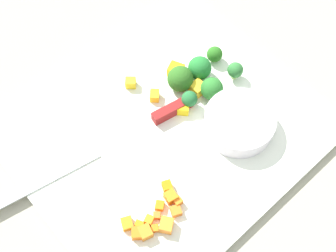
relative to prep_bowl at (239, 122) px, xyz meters
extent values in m
plane|color=gray|center=(-0.08, 0.07, -0.03)|extent=(4.00, 4.00, 0.00)
cube|color=white|center=(-0.08, 0.07, -0.02)|extent=(0.45, 0.38, 0.01)
cylinder|color=white|center=(0.00, 0.00, 0.00)|extent=(0.11, 0.11, 0.03)
cube|color=silver|center=(-0.29, 0.13, -0.01)|extent=(0.20, 0.06, 0.00)
cube|color=maroon|center=(-0.06, 0.09, -0.01)|extent=(0.07, 0.03, 0.02)
cube|color=orange|center=(-0.20, -0.04, -0.01)|extent=(0.01, 0.01, 0.01)
cube|color=orange|center=(-0.20, -0.02, -0.01)|extent=(0.02, 0.02, 0.01)
cube|color=orange|center=(-0.18, -0.02, -0.01)|extent=(0.02, 0.02, 0.01)
cube|color=orange|center=(-0.21, -0.02, -0.01)|extent=(0.01, 0.01, 0.01)
cube|color=orange|center=(-0.23, -0.02, -0.01)|extent=(0.02, 0.02, 0.02)
cube|color=orange|center=(-0.19, -0.02, -0.01)|extent=(0.01, 0.01, 0.01)
cube|color=orange|center=(-0.16, -0.02, -0.01)|extent=(0.02, 0.02, 0.02)
cube|color=orange|center=(-0.19, -0.04, -0.01)|extent=(0.03, 0.03, 0.02)
cube|color=orange|center=(-0.15, 0.00, -0.01)|extent=(0.02, 0.02, 0.01)
cube|color=orange|center=(-0.22, -0.03, -0.01)|extent=(0.02, 0.02, 0.02)
cube|color=orange|center=(-0.23, 0.00, -0.01)|extent=(0.02, 0.02, 0.01)
cube|color=orange|center=(-0.15, -0.03, -0.01)|extent=(0.01, 0.01, 0.01)
cube|color=orange|center=(-0.16, -0.04, -0.01)|extent=(0.02, 0.02, 0.01)
cube|color=yellow|center=(0.00, 0.14, -0.01)|extent=(0.03, 0.03, 0.02)
cube|color=yellow|center=(-0.07, 0.17, -0.01)|extent=(0.02, 0.02, 0.02)
cube|color=yellow|center=(-0.04, 0.08, -0.01)|extent=(0.03, 0.03, 0.02)
cube|color=yellow|center=(-0.06, 0.13, -0.01)|extent=(0.02, 0.02, 0.01)
cube|color=yellow|center=(0.00, 0.09, -0.01)|extent=(0.02, 0.02, 0.02)
cylinder|color=#8EB966|center=(-0.03, 0.08, -0.01)|extent=(0.01, 0.01, 0.01)
sphere|color=#246933|center=(-0.03, 0.08, 0.00)|extent=(0.03, 0.03, 0.03)
cylinder|color=#93BC61|center=(0.06, 0.07, -0.01)|extent=(0.01, 0.01, 0.01)
sphere|color=#307234|center=(0.06, 0.07, 0.00)|extent=(0.03, 0.03, 0.03)
cylinder|color=#8EB865|center=(0.06, 0.12, -0.01)|extent=(0.01, 0.01, 0.01)
sphere|color=#28691D|center=(0.06, 0.12, 0.00)|extent=(0.03, 0.03, 0.03)
cylinder|color=#89BD55|center=(0.02, 0.11, -0.01)|extent=(0.01, 0.01, 0.01)
sphere|color=#23762F|center=(0.02, 0.11, 0.01)|extent=(0.04, 0.04, 0.04)
cylinder|color=#85C265|center=(0.01, 0.07, -0.01)|extent=(0.01, 0.01, 0.01)
sphere|color=#2B742B|center=(0.01, 0.07, 0.00)|extent=(0.04, 0.04, 0.04)
cylinder|color=#98AE56|center=(-0.01, 0.12, -0.01)|extent=(0.01, 0.01, 0.01)
sphere|color=#2C631F|center=(-0.01, 0.12, 0.00)|extent=(0.04, 0.04, 0.04)
camera|label=1|loc=(-0.30, -0.17, 0.60)|focal=47.61mm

